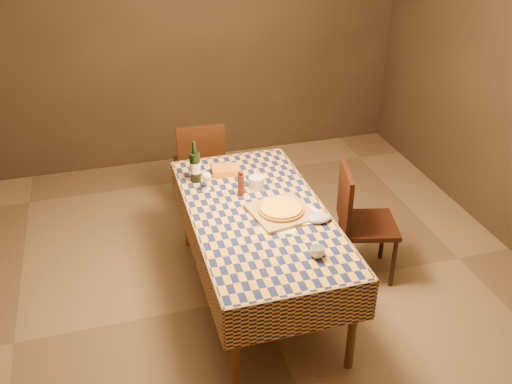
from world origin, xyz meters
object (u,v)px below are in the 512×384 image
bowl (285,209)px  white_plate (302,215)px  chair_right (358,217)px  dining_table (258,221)px  chair_far (200,163)px  wine_bottle (195,167)px  cutting_board (281,212)px  pizza (281,209)px

bowl → white_plate: size_ratio=0.56×
chair_right → dining_table: bearing=-174.2°
dining_table → chair_far: (-0.16, 1.32, -0.17)m
wine_bottle → chair_right: (1.16, -0.47, -0.37)m
chair_far → chair_right: same height
bowl → chair_far: bearing=103.8°
cutting_board → bowl: bearing=19.2°
dining_table → chair_right: size_ratio=1.98×
pizza → chair_far: size_ratio=0.38×
bowl → chair_far: size_ratio=0.15×
wine_bottle → white_plate: bearing=-48.6°
wine_bottle → chair_right: 1.30m
bowl → wine_bottle: 0.80m
pizza → bowl: (0.03, 0.01, -0.02)m
wine_bottle → chair_far: (0.17, 0.76, -0.37)m
pizza → chair_far: 1.45m
dining_table → pizza: 0.20m
bowl → white_plate: bearing=-37.5°
chair_far → chair_right: size_ratio=1.00×
chair_right → wine_bottle: bearing=157.9°
dining_table → bowl: 0.21m
dining_table → bowl: (0.18, -0.06, 0.10)m
dining_table → pizza: (0.14, -0.07, 0.12)m
dining_table → chair_right: 0.85m
cutting_board → chair_right: 0.75m
pizza → bowl: pizza is taller
bowl → chair_right: chair_right is taller
cutting_board → chair_right: chair_right is taller
pizza → bowl: 0.04m
chair_right → pizza: bearing=-167.3°
cutting_board → white_plate: 0.15m
dining_table → white_plate: bearing=-26.3°
dining_table → chair_far: chair_far is taller
cutting_board → wine_bottle: bearing=127.4°
cutting_board → white_plate: bearing=-26.8°
white_plate → chair_right: size_ratio=0.27×
white_plate → cutting_board: bearing=153.2°
white_plate → pizza: bearing=153.2°
cutting_board → chair_far: 1.45m
cutting_board → chair_right: size_ratio=0.43×
pizza → wine_bottle: (-0.48, 0.62, 0.08)m
cutting_board → chair_far: (-0.31, 1.39, -0.26)m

